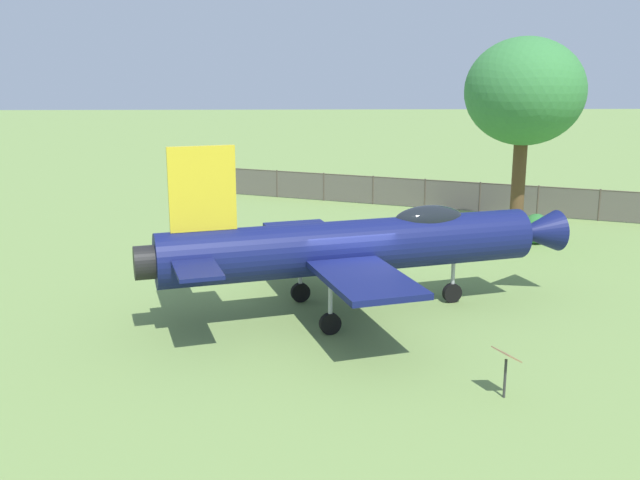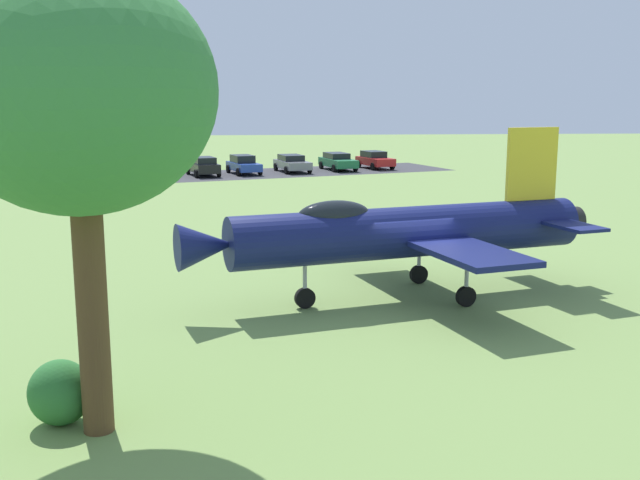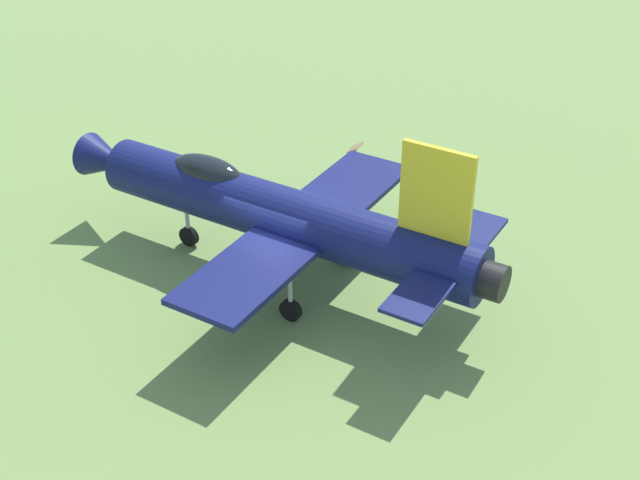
{
  "view_description": "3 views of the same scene",
  "coord_description": "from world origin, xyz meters",
  "px_view_note": "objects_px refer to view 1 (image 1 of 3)",
  "views": [
    {
      "loc": [
        -20.4,
        1.55,
        7.18
      ],
      "look_at": [
        0.07,
        0.9,
        2.22
      ],
      "focal_mm": 40.75,
      "sensor_mm": 36.0,
      "label": 1
    },
    {
      "loc": [
        21.78,
        -4.47,
        6.02
      ],
      "look_at": [
        3.48,
        -3.0,
        2.5
      ],
      "focal_mm": 41.91,
      "sensor_mm": 36.0,
      "label": 2
    },
    {
      "loc": [
        12.65,
        14.9,
        13.66
      ],
      "look_at": [
        0.04,
        1.44,
        1.95
      ],
      "focal_mm": 48.38,
      "sensor_mm": 36.0,
      "label": 3
    }
  ],
  "objects_px": {
    "display_jet": "(362,244)",
    "shrub_near_fence": "(536,229)",
    "shade_tree": "(524,93)",
    "info_plaque": "(506,361)"
  },
  "relations": [
    {
      "from": "shade_tree",
      "to": "shrub_near_fence",
      "type": "xyz_separation_m",
      "value": [
        -0.35,
        -0.75,
        -5.47
      ]
    },
    {
      "from": "display_jet",
      "to": "shrub_near_fence",
      "type": "bearing_deg",
      "value": 30.45
    },
    {
      "from": "display_jet",
      "to": "shrub_near_fence",
      "type": "height_order",
      "value": "display_jet"
    },
    {
      "from": "display_jet",
      "to": "shrub_near_fence",
      "type": "xyz_separation_m",
      "value": [
        8.25,
        -7.9,
        -1.45
      ]
    },
    {
      "from": "shrub_near_fence",
      "to": "shade_tree",
      "type": "bearing_deg",
      "value": 65.31
    },
    {
      "from": "shade_tree",
      "to": "info_plaque",
      "type": "bearing_deg",
      "value": 162.7
    },
    {
      "from": "display_jet",
      "to": "shade_tree",
      "type": "bearing_deg",
      "value": 34.48
    },
    {
      "from": "shade_tree",
      "to": "shrub_near_fence",
      "type": "relative_size",
      "value": 6.65
    },
    {
      "from": "display_jet",
      "to": "shrub_near_fence",
      "type": "relative_size",
      "value": 10.39
    },
    {
      "from": "shrub_near_fence",
      "to": "info_plaque",
      "type": "distance_m",
      "value": 15.01
    }
  ]
}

